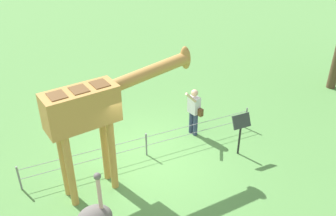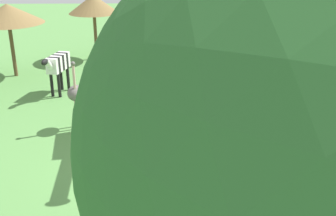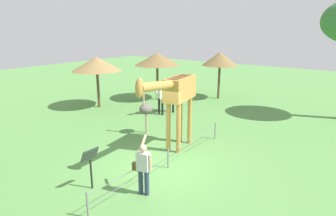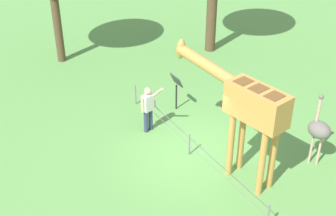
{
  "view_description": "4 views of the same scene",
  "coord_description": "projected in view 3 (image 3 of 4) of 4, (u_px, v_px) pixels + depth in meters",
  "views": [
    {
      "loc": [
        -3.08,
        -7.88,
        6.55
      ],
      "look_at": [
        0.54,
        -0.14,
        1.64
      ],
      "focal_mm": 38.9,
      "sensor_mm": 36.0,
      "label": 1
    },
    {
      "loc": [
        10.21,
        -0.09,
        5.7
      ],
      "look_at": [
        0.67,
        0.12,
        1.83
      ],
      "focal_mm": 44.87,
      "sensor_mm": 36.0,
      "label": 2
    },
    {
      "loc": [
        7.6,
        5.83,
        4.8
      ],
      "look_at": [
        -0.77,
        -0.37,
        1.93
      ],
      "focal_mm": 31.48,
      "sensor_mm": 36.0,
      "label": 3
    },
    {
      "loc": [
        -9.25,
        6.48,
        8.39
      ],
      "look_at": [
        0.42,
        0.7,
        1.58
      ],
      "focal_mm": 48.96,
      "sensor_mm": 36.0,
      "label": 4
    }
  ],
  "objects": [
    {
      "name": "visitor",
      "position": [
        143.0,
        166.0,
        8.54
      ],
      "size": [
        0.65,
        0.57,
        1.7
      ],
      "color": "navy",
      "rests_on": "ground_plane"
    },
    {
      "name": "zebra",
      "position": [
        165.0,
        93.0,
        16.68
      ],
      "size": [
        1.82,
        0.73,
        1.66
      ],
      "color": "black",
      "rests_on": "ground_plane"
    },
    {
      "name": "shade_hut_near",
      "position": [
        220.0,
        59.0,
        19.83
      ],
      "size": [
        2.44,
        2.44,
        3.18
      ],
      "color": "brown",
      "rests_on": "ground_plane"
    },
    {
      "name": "shade_hut_far",
      "position": [
        157.0,
        59.0,
        19.55
      ],
      "size": [
        3.0,
        3.0,
        3.15
      ],
      "color": "brown",
      "rests_on": "ground_plane"
    },
    {
      "name": "ground_plane",
      "position": [
        163.0,
        166.0,
        10.51
      ],
      "size": [
        60.0,
        60.0,
        0.0
      ],
      "primitive_type": "plane",
      "color": "#568E47"
    },
    {
      "name": "shade_hut_aside",
      "position": [
        97.0,
        64.0,
        17.62
      ],
      "size": [
        2.97,
        2.97,
        3.09
      ],
      "color": "brown",
      "rests_on": "ground_plane"
    },
    {
      "name": "giraffe",
      "position": [
        176.0,
        94.0,
        11.36
      ],
      "size": [
        3.97,
        1.11,
        3.34
      ],
      "color": "#BC8942",
      "rests_on": "ground_plane"
    },
    {
      "name": "wire_fence",
      "position": [
        168.0,
        157.0,
        10.28
      ],
      "size": [
        7.05,
        0.05,
        0.75
      ],
      "color": "slate",
      "rests_on": "ground_plane"
    },
    {
      "name": "info_sign",
      "position": [
        90.0,
        160.0,
        8.83
      ],
      "size": [
        0.56,
        0.21,
        1.32
      ],
      "color": "black",
      "rests_on": "ground_plane"
    },
    {
      "name": "ostrich",
      "position": [
        146.0,
        109.0,
        13.47
      ],
      "size": [
        0.7,
        0.56,
        2.25
      ],
      "color": "#CC9E93",
      "rests_on": "ground_plane"
    }
  ]
}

